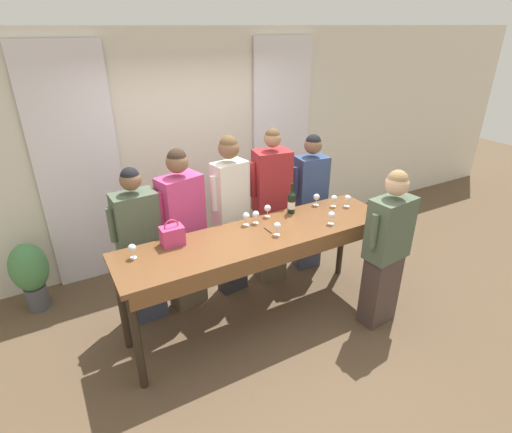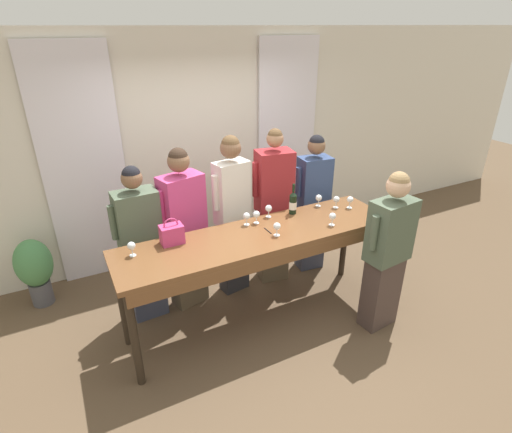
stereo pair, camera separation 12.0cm
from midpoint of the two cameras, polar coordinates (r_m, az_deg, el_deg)
The scene contains 25 objects.
ground_plane at distance 4.36m, azimuth -0.36°, elevation -14.36°, with size 18.00×18.00×0.00m, color brown.
wall_back at distance 5.13m, azimuth -10.05°, elevation 9.44°, with size 12.00×0.06×2.80m.
curtain_panel_left at distance 4.84m, azimuth -24.52°, elevation 5.77°, with size 0.87×0.03×2.69m.
curtain_panel_right at distance 5.65m, azimuth 3.03°, elevation 10.69°, with size 0.87×0.03×2.69m.
tasting_bar at distance 3.82m, azimuth -0.21°, elevation -4.07°, with size 2.74×0.69×1.02m.
wine_bottle at distance 4.16m, azimuth 4.26°, elevation 2.04°, with size 0.08×0.08×0.33m.
handbag at distance 3.65m, azimuth -12.81°, elevation -2.64°, with size 0.20×0.14×0.25m.
wine_glass_front_left at distance 4.38m, azimuth 7.86°, elevation 2.73°, with size 0.07×0.07×0.13m.
wine_glass_front_mid at distance 4.40m, azimuth 12.20°, elevation 2.50°, with size 0.07×0.07×0.13m.
wine_glass_front_right at distance 3.90m, azimuth -2.31°, elevation -0.01°, with size 0.07×0.07×0.13m.
wine_glass_center_left at distance 4.38m, azimuth 10.32°, elevation 2.53°, with size 0.07×0.07×0.13m.
wine_glass_center_mid at distance 4.07m, azimuth 0.81°, elevation 1.14°, with size 0.07×0.07×0.13m.
wine_glass_center_right at distance 3.98m, azimuth 9.89°, elevation 0.15°, with size 0.07×0.07×0.13m.
wine_glass_back_left at distance 4.32m, azimuth 15.42°, elevation 1.69°, with size 0.07×0.07×0.13m.
wine_glass_back_mid at distance 3.53m, azimuth -18.21°, elevation -4.38°, with size 0.07×0.07×0.13m.
wine_glass_back_right at distance 3.94m, azimuth -0.90°, elevation 0.26°, with size 0.07×0.07×0.13m.
wine_glass_near_host at distance 3.72m, azimuth 2.13°, elevation -1.40°, with size 0.07×0.07×0.13m.
pen at distance 3.83m, azimuth 0.80°, elevation -2.02°, with size 0.01×0.13×0.01m.
guest_olive_jacket at distance 4.10m, azimuth -17.05°, elevation -4.17°, with size 0.52×0.28×1.66m.
guest_pink_top at distance 4.16m, azimuth -11.18°, elevation -1.95°, with size 0.54×0.34×1.77m.
guest_cream_sweater at distance 4.30m, azimuth -4.38°, elevation 0.44°, with size 0.48×0.26×1.82m.
guest_striped_shirt at distance 4.54m, azimuth 1.43°, elevation 1.29°, with size 0.51×0.33×1.84m.
guest_navy_coat at distance 4.83m, azimuth 6.95°, elevation 2.08°, with size 0.48×0.28×1.71m.
host_pouring at distance 4.04m, azimuth 17.31°, elevation -4.56°, with size 0.54×0.29×1.66m.
potted_plant at distance 4.89m, azimuth -30.19°, elevation -6.87°, with size 0.38×0.38×0.79m.
Camera 1 is at (-1.67, -2.89, 2.81)m, focal length 28.00 mm.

